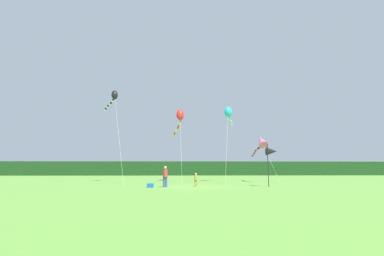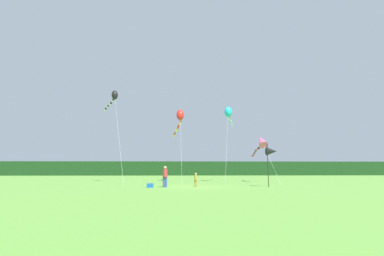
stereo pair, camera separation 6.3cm
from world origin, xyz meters
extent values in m
plane|color=#5B9338|center=(0.00, 0.00, 0.00)|extent=(120.00, 120.00, 0.00)
cube|color=#193D19|center=(0.00, 45.00, 1.60)|extent=(108.00, 3.95, 3.20)
cylinder|color=#334C8C|center=(-2.54, -0.49, 0.40)|extent=(0.17, 0.17, 0.81)
cylinder|color=#334C8C|center=(-2.36, -0.49, 0.40)|extent=(0.17, 0.17, 0.81)
cylinder|color=#B23338|center=(-2.45, -0.49, 1.13)|extent=(0.37, 0.37, 0.64)
sphere|color=tan|center=(-2.45, -0.49, 1.57)|extent=(0.24, 0.24, 0.24)
cylinder|color=olive|center=(-0.01, -0.28, 0.27)|extent=(0.11, 0.11, 0.55)
cylinder|color=olive|center=(0.12, -0.28, 0.27)|extent=(0.11, 0.11, 0.55)
cylinder|color=olive|center=(0.05, -0.28, 0.77)|extent=(0.25, 0.25, 0.43)
sphere|color=tan|center=(0.05, -0.28, 1.06)|extent=(0.16, 0.16, 0.16)
cube|color=#1959B2|center=(-3.62, -0.74, 0.16)|extent=(0.50, 0.41, 0.32)
cylinder|color=black|center=(6.08, -0.30, 1.79)|extent=(0.06, 0.06, 3.58)
cone|color=black|center=(6.43, -0.30, 2.93)|extent=(0.90, 0.70, 0.70)
cylinder|color=#B2B2B2|center=(-7.61, 5.78, 4.89)|extent=(2.20, 4.62, 9.79)
ellipsoid|color=black|center=(-8.70, 8.08, 9.78)|extent=(1.08, 1.25, 1.29)
cylinder|color=black|center=(-8.83, 8.24, 9.31)|extent=(0.43, 0.47, 0.25)
cylinder|color=white|center=(-9.04, 8.59, 9.23)|extent=(0.38, 0.51, 0.31)
cylinder|color=black|center=(-9.24, 8.96, 9.11)|extent=(0.43, 0.51, 0.33)
cylinder|color=white|center=(-9.48, 9.30, 8.99)|extent=(0.44, 0.49, 0.30)
cylinder|color=black|center=(-9.73, 9.63, 8.89)|extent=(0.43, 0.48, 0.28)
cylinder|color=white|center=(-9.97, 9.98, 8.83)|extent=(0.41, 0.48, 0.25)
cylinder|color=black|center=(-10.18, 10.33, 8.73)|extent=(0.41, 0.52, 0.33)
cylinder|color=white|center=(-10.38, 10.70, 8.62)|extent=(0.39, 0.50, 0.28)
cylinder|color=#B2B2B2|center=(3.81, 6.88, 4.02)|extent=(1.01, 3.38, 8.04)
ellipsoid|color=#1EB7CC|center=(4.31, 8.56, 8.03)|extent=(1.20, 1.47, 1.44)
cylinder|color=#1EB7CC|center=(4.39, 8.75, 7.47)|extent=(0.37, 0.51, 0.32)
cylinder|color=white|center=(4.48, 9.13, 7.37)|extent=(0.23, 0.46, 0.28)
cylinder|color=#1EB7CC|center=(4.58, 9.51, 7.30)|extent=(0.37, 0.47, 0.25)
cylinder|color=white|center=(4.77, 9.87, 7.21)|extent=(0.40, 0.50, 0.31)
cylinder|color=#1EB7CC|center=(4.89, 10.25, 7.10)|extent=(0.24, 0.47, 0.30)
cylinder|color=white|center=(5.00, 10.63, 6.99)|extent=(0.39, 0.50, 0.31)
cylinder|color=#1EB7CC|center=(5.13, 11.01, 6.90)|extent=(0.27, 0.46, 0.25)
cylinder|color=white|center=(5.22, 11.40, 6.84)|extent=(0.31, 0.47, 0.26)
cylinder|color=#B2B2B2|center=(-1.14, 7.29, 3.89)|extent=(0.25, 3.97, 7.79)
ellipsoid|color=red|center=(-1.26, 9.27, 7.78)|extent=(0.95, 1.27, 1.54)
cylinder|color=red|center=(-1.22, 9.78, 7.16)|extent=(0.27, 1.07, 0.34)
cylinder|color=yellow|center=(-1.28, 10.80, 7.01)|extent=(0.40, 1.08, 0.36)
cylinder|color=red|center=(-1.48, 11.81, 6.76)|extent=(0.40, 1.11, 0.53)
cylinder|color=yellow|center=(-1.71, 12.81, 6.44)|extent=(0.48, 1.10, 0.50)
cylinder|color=red|center=(-1.94, 13.81, 6.16)|extent=(0.41, 1.09, 0.44)
cylinder|color=yellow|center=(-2.10, 14.82, 5.96)|extent=(0.30, 1.07, 0.35)
cylinder|color=#B2B2B2|center=(8.33, 6.21, 2.31)|extent=(0.55, 4.29, 4.64)
cone|color=#E5598C|center=(8.07, 8.34, 4.63)|extent=(1.21, 1.77, 1.67)
cylinder|color=#E5598C|center=(8.00, 8.56, 4.02)|extent=(0.33, 0.54, 0.33)
cylinder|color=black|center=(7.90, 8.99, 3.89)|extent=(0.29, 0.53, 0.32)
cylinder|color=#E5598C|center=(7.81, 9.42, 3.75)|extent=(0.31, 0.54, 0.33)
cylinder|color=black|center=(7.77, 9.86, 3.65)|extent=(0.23, 0.48, 0.26)
cylinder|color=#E5598C|center=(7.80, 10.31, 3.57)|extent=(0.23, 0.50, 0.30)
cylinder|color=black|center=(7.83, 10.75, 3.45)|extent=(0.23, 0.51, 0.32)
cylinder|color=#E5598C|center=(7.86, 11.19, 3.31)|extent=(0.24, 0.52, 0.34)
cylinder|color=black|center=(7.89, 11.64, 3.19)|extent=(0.23, 0.49, 0.28)
cylinder|color=#E5598C|center=(7.87, 12.08, 3.11)|extent=(0.27, 0.50, 0.28)
camera|label=1|loc=(-1.29, -24.62, 1.45)|focal=27.44mm
camera|label=2|loc=(-1.23, -24.63, 1.45)|focal=27.44mm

